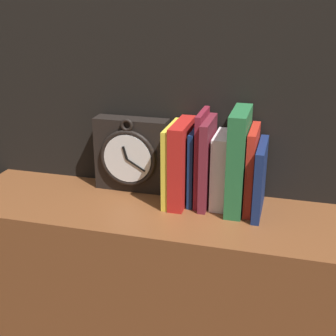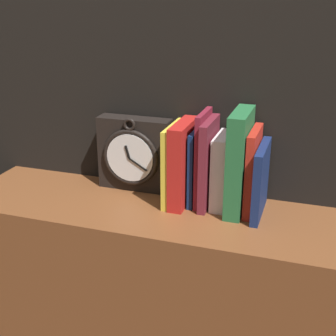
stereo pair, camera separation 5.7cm
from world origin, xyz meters
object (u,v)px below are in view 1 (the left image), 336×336
book_slot3_maroon (201,158)px  book_slot6_green (238,161)px  book_slot4_maroon (208,163)px  book_slot0_yellow (172,163)px  book_slot5_white (221,170)px  clock (131,155)px  book_slot8_navy (260,179)px  book_slot7_red (252,169)px  book_slot2_navy (195,166)px  book_slot1_red (182,163)px

book_slot3_maroon → book_slot6_green: book_slot6_green is taller
book_slot4_maroon → book_slot6_green: 0.08m
book_slot0_yellow → book_slot5_white: size_ratio=1.09×
book_slot0_yellow → book_slot5_white: bearing=5.7°
clock → book_slot6_green: size_ratio=0.82×
book_slot5_white → book_slot8_navy: size_ratio=1.07×
clock → book_slot0_yellow: 0.13m
clock → book_slot7_red: same height
book_slot3_maroon → book_slot5_white: size_ratio=1.29×
book_slot2_navy → book_slot3_maroon: 0.03m
book_slot1_red → book_slot6_green: size_ratio=0.84×
book_slot7_red → book_slot8_navy: 0.03m
clock → book_slot3_maroon: book_slot3_maroon is taller
book_slot1_red → book_slot5_white: (0.10, 0.01, -0.01)m
clock → book_slot0_yellow: bearing=-18.3°
clock → book_slot4_maroon: book_slot4_maroon is taller
book_slot0_yellow → book_slot6_green: 0.17m
book_slot0_yellow → book_slot6_green: bearing=-0.9°
clock → book_slot5_white: size_ratio=1.11×
book_slot0_yellow → book_slot2_navy: 0.06m
book_slot2_navy → book_slot6_green: size_ratio=0.76×
book_slot2_navy → book_slot4_maroon: 0.04m
book_slot1_red → book_slot4_maroon: (0.06, 0.01, 0.00)m
book_slot4_maroon → book_slot5_white: bearing=13.6°
book_slot4_maroon → book_slot0_yellow: bearing=-177.3°
book_slot0_yellow → book_slot4_maroon: book_slot4_maroon is taller
book_slot4_maroon → book_slot3_maroon: bearing=155.0°
book_slot5_white → book_slot0_yellow: bearing=-174.3°
book_slot6_green → book_slot3_maroon: bearing=171.0°
book_slot3_maroon → book_slot8_navy: book_slot3_maroon is taller
book_slot4_maroon → book_slot7_red: size_ratio=1.07×
book_slot0_yellow → book_slot4_maroon: bearing=2.7°
book_slot1_red → book_slot7_red: size_ratio=1.02×
clock → book_slot1_red: book_slot1_red is taller
book_slot4_maroon → book_slot5_white: 0.04m
book_slot0_yellow → book_slot3_maroon: 0.08m
clock → book_slot5_white: (0.24, -0.03, -0.01)m
clock → book_slot4_maroon: 0.21m
book_slot5_white → book_slot8_navy: book_slot5_white is taller
book_slot0_yellow → book_slot4_maroon: (0.09, 0.00, 0.01)m
book_slot7_red → book_slot2_navy: bearing=176.7°
book_slot6_green → book_slot7_red: 0.04m
book_slot3_maroon → book_slot7_red: 0.13m
book_slot6_green → book_slot8_navy: bearing=-5.5°
book_slot0_yellow → book_slot2_navy: (0.06, 0.01, -0.01)m
book_slot4_maroon → book_slot7_red: (0.11, 0.00, -0.01)m
book_slot3_maroon → book_slot4_maroon: 0.02m
clock → book_slot7_red: bearing=-6.3°
book_slot1_red → book_slot4_maroon: bearing=5.6°
book_slot5_white → book_slot8_navy: 0.10m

